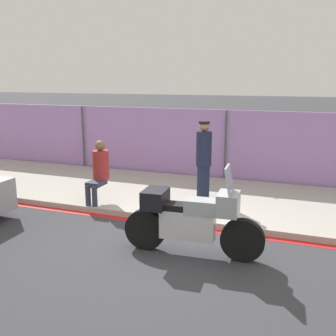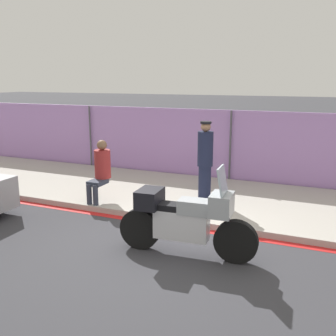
{
  "view_description": "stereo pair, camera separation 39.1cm",
  "coord_description": "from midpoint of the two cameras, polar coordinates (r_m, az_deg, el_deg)",
  "views": [
    {
      "loc": [
        2.18,
        -5.94,
        2.78
      ],
      "look_at": [
        -0.58,
        1.48,
        0.97
      ],
      "focal_mm": 42.0,
      "sensor_mm": 36.0,
      "label": 1
    },
    {
      "loc": [
        2.54,
        -5.8,
        2.78
      ],
      "look_at": [
        -0.58,
        1.48,
        0.97
      ],
      "focal_mm": 42.0,
      "sensor_mm": 36.0,
      "label": 2
    }
  ],
  "objects": [
    {
      "name": "ground_plane",
      "position": [
        6.91,
        -1.4,
        -10.88
      ],
      "size": [
        120.0,
        120.0,
        0.0
      ],
      "primitive_type": "plane",
      "color": "#38383D"
    },
    {
      "name": "person_seated_on_curb",
      "position": [
        8.74,
        -11.21,
        -0.01
      ],
      "size": [
        0.36,
        0.68,
        1.35
      ],
      "color": "#2D3342",
      "rests_on": "sidewalk"
    },
    {
      "name": "storefront_fence",
      "position": [
        10.71,
        7.39,
        3.1
      ],
      "size": [
        31.17,
        0.17,
        1.97
      ],
      "color": "#AD7FC6",
      "rests_on": "ground_plane"
    },
    {
      "name": "curb_paint_stripe",
      "position": [
        7.61,
        0.87,
        -8.57
      ],
      "size": [
        32.81,
        0.18,
        0.01
      ],
      "color": "red",
      "rests_on": "ground_plane"
    },
    {
      "name": "sidewalk",
      "position": [
        9.22,
        4.65,
        -4.35
      ],
      "size": [
        32.81,
        3.44,
        0.12
      ],
      "color": "#ADA89E",
      "rests_on": "ground_plane"
    },
    {
      "name": "officer_standing",
      "position": [
        8.73,
        3.91,
        1.24
      ],
      "size": [
        0.34,
        0.34,
        1.75
      ],
      "color": "#191E38",
      "rests_on": "sidewalk"
    },
    {
      "name": "motorcycle",
      "position": [
        6.29,
        1.59,
        -7.4
      ],
      "size": [
        2.28,
        0.6,
        1.5
      ],
      "rotation": [
        0.0,
        0.0,
        0.07
      ],
      "color": "black",
      "rests_on": "ground_plane"
    }
  ]
}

